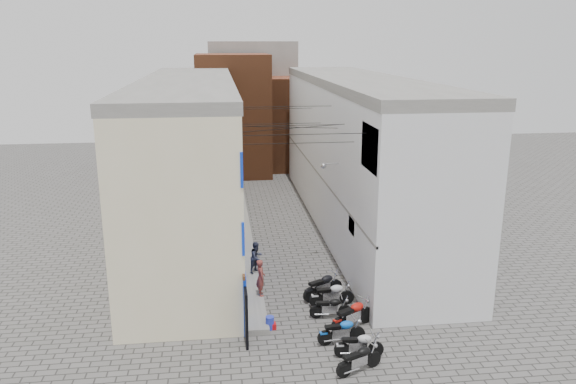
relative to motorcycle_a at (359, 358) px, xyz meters
name	(u,v)px	position (x,y,z in m)	size (l,w,h in m)	color
ground	(310,333)	(-1.21, 2.86, -0.53)	(90.00, 90.00, 0.00)	#595754
plinth	(242,226)	(-3.26, 15.86, -0.41)	(0.90, 26.00, 0.25)	slate
building_left	(190,157)	(-6.19, 15.81, 3.96)	(5.10, 27.00, 9.00)	beige
building_right	(358,153)	(3.79, 15.85, 3.97)	(5.94, 26.00, 9.00)	white
building_far_brick_left	(234,115)	(-3.21, 30.86, 4.47)	(6.00, 6.00, 10.00)	brown
building_far_brick_right	(289,122)	(1.79, 32.86, 3.47)	(5.00, 6.00, 8.00)	brown
building_far_concrete	(253,101)	(-1.21, 36.86, 4.97)	(8.00, 5.00, 11.00)	slate
far_shopfront	(260,166)	(-1.21, 28.06, 0.67)	(2.00, 0.30, 2.40)	black
overhead_wires	(287,124)	(-1.21, 10.50, 6.59)	(5.80, 13.02, 1.32)	black
motorcycle_a	(359,358)	(0.00, 0.00, 0.00)	(0.58, 1.85, 1.07)	black
motorcycle_b	(359,344)	(0.23, 0.94, -0.01)	(0.57, 1.81, 1.05)	#ADADB2
motorcycle_c	(341,330)	(-0.19, 1.96, 0.01)	(0.59, 1.87, 1.08)	blue
motorcycle_d	(353,314)	(0.50, 3.02, 0.09)	(0.68, 2.15, 1.24)	#AE140C
motorcycle_e	(331,306)	(-0.20, 3.98, -0.03)	(0.55, 1.75, 1.01)	black
motorcycle_f	(332,293)	(0.07, 5.05, 0.04)	(0.62, 1.97, 1.14)	silver
motorcycle_g	(323,285)	(-0.17, 5.86, 0.08)	(0.67, 2.11, 1.22)	black
person_a	(261,277)	(-2.91, 5.96, 0.54)	(0.60, 0.39, 1.64)	brown
person_b	(257,257)	(-2.91, 8.50, 0.48)	(0.74, 0.58, 1.53)	#2E3246
water_jug_near	(270,323)	(-2.76, 3.36, -0.30)	(0.30, 0.30, 0.47)	#2347B0
water_jug_far	(270,323)	(-2.76, 3.36, -0.27)	(0.34, 0.34, 0.52)	#2736C4
red_crate	(271,326)	(-2.71, 3.36, -0.42)	(0.38, 0.29, 0.24)	#B50C12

